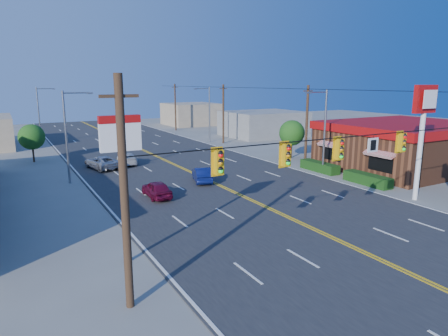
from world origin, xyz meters
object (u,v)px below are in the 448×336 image
pizza_hut_sign (122,159)px  kfc (403,145)px  kfc_pylon (423,119)px  car_white (127,159)px  car_blue (202,175)px  car_magenta (157,190)px  signal_span (354,158)px  car_silver (102,163)px

pizza_hut_sign → kfc: bearing=14.5°
kfc_pylon → pizza_hut_sign: (-22.00, 0.00, -0.86)m
kfc_pylon → car_white: kfc_pylon is taller
kfc → car_blue: size_ratio=4.15×
kfc → car_white: bearing=147.4°
car_blue → car_white: car_blue is taller
pizza_hut_sign → car_white: size_ratio=1.63×
kfc_pylon → car_blue: bearing=132.8°
car_magenta → car_blue: 5.85m
car_blue → car_white: (-3.65, 10.87, -0.04)m
car_magenta → kfc: bearing=177.0°
signal_span → kfc_pylon: signal_span is taller
signal_span → car_silver: signal_span is taller
car_white → car_silver: bearing=25.1°
pizza_hut_sign → car_white: bearing=74.2°
kfc → car_magenta: 25.91m
pizza_hut_sign → signal_span: bearing=-20.2°
pizza_hut_sign → car_silver: (3.78, 22.49, -4.53)m
pizza_hut_sign → car_blue: 16.94m
kfc_pylon → car_magenta: 20.32m
signal_span → car_magenta: 15.67m
pizza_hut_sign → car_blue: bearing=50.9°
kfc → car_blue: bearing=167.3°
kfc_pylon → car_blue: 18.06m
kfc_pylon → car_magenta: size_ratio=2.27×
kfc → pizza_hut_sign: (-30.90, -8.00, 2.80)m
pizza_hut_sign → car_magenta: (5.12, 9.94, -4.54)m
kfc_pylon → car_blue: kfc_pylon is taller
signal_span → car_white: 28.17m
car_white → car_silver: 3.06m
car_blue → car_white: 11.46m
car_silver → car_magenta: bearing=83.6°
kfc_pylon → pizza_hut_sign: kfc_pylon is taller
kfc_pylon → car_silver: (-18.22, 22.49, -5.39)m
signal_span → car_silver: size_ratio=5.15×
kfc → car_white: 28.85m
signal_span → car_silver: (-7.10, 26.49, -4.23)m
signal_span → kfc_pylon: bearing=19.8°
pizza_hut_sign → car_silver: 23.25m
kfc_pylon → car_blue: (-11.70, 12.66, -5.40)m
kfc → car_blue: kfc is taller
car_blue → car_white: bearing=-53.7°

